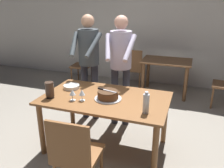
# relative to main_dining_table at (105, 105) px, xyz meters

# --- Properties ---
(ground_plane) EXTENTS (14.00, 14.00, 0.00)m
(ground_plane) POSITION_rel_main_dining_table_xyz_m (0.00, 0.00, -0.65)
(ground_plane) COLOR gray
(back_wall) EXTENTS (10.00, 0.12, 2.70)m
(back_wall) POSITION_rel_main_dining_table_xyz_m (0.00, 2.95, 0.70)
(back_wall) COLOR silver
(back_wall) RESTS_ON ground_plane
(main_dining_table) EXTENTS (1.61, 0.95, 0.75)m
(main_dining_table) POSITION_rel_main_dining_table_xyz_m (0.00, 0.00, 0.00)
(main_dining_table) COLOR brown
(main_dining_table) RESTS_ON ground_plane
(cake_on_platter) EXTENTS (0.34, 0.34, 0.11)m
(cake_on_platter) POSITION_rel_main_dining_table_xyz_m (0.05, -0.04, 0.15)
(cake_on_platter) COLOR silver
(cake_on_platter) RESTS_ON main_dining_table
(cake_knife) EXTENTS (0.27, 0.09, 0.02)m
(cake_knife) POSITION_rel_main_dining_table_xyz_m (-0.02, -0.03, 0.22)
(cake_knife) COLOR silver
(cake_knife) RESTS_ON cake_on_platter
(plate_stack) EXTENTS (0.22, 0.22, 0.05)m
(plate_stack) POSITION_rel_main_dining_table_xyz_m (-0.56, 0.13, 0.13)
(plate_stack) COLOR white
(plate_stack) RESTS_ON main_dining_table
(wine_glass_near) EXTENTS (0.08, 0.08, 0.14)m
(wine_glass_near) POSITION_rel_main_dining_table_xyz_m (-0.23, -0.19, 0.21)
(wine_glass_near) COLOR silver
(wine_glass_near) RESTS_ON main_dining_table
(wine_glass_far) EXTENTS (0.08, 0.08, 0.14)m
(wine_glass_far) POSITION_rel_main_dining_table_xyz_m (-0.34, -0.22, 0.21)
(wine_glass_far) COLOR silver
(wine_glass_far) RESTS_ON main_dining_table
(water_bottle) EXTENTS (0.07, 0.07, 0.25)m
(water_bottle) POSITION_rel_main_dining_table_xyz_m (0.58, -0.25, 0.22)
(water_bottle) COLOR silver
(water_bottle) RESTS_ON main_dining_table
(hurricane_lamp) EXTENTS (0.11, 0.11, 0.21)m
(hurricane_lamp) POSITION_rel_main_dining_table_xyz_m (-0.65, -0.25, 0.21)
(hurricane_lamp) COLOR black
(hurricane_lamp) RESTS_ON main_dining_table
(person_cutting_cake) EXTENTS (0.46, 0.57, 1.72)m
(person_cutting_cake) POSITION_rel_main_dining_table_xyz_m (-0.02, 0.69, 0.43)
(person_cutting_cake) COLOR #2D2D38
(person_cutting_cake) RESTS_ON ground_plane
(person_standing_beside) EXTENTS (0.47, 0.56, 1.72)m
(person_standing_beside) POSITION_rel_main_dining_table_xyz_m (-0.55, 0.72, 0.43)
(person_standing_beside) COLOR #2D2D38
(person_standing_beside) RESTS_ON ground_plane
(chair_near_side) EXTENTS (0.46, 0.46, 0.90)m
(chair_near_side) POSITION_rel_main_dining_table_xyz_m (0.01, -0.85, -0.15)
(chair_near_side) COLOR brown
(chair_near_side) RESTS_ON ground_plane
(background_table) EXTENTS (1.00, 0.70, 0.74)m
(background_table) POSITION_rel_main_dining_table_xyz_m (0.50, 2.25, -0.07)
(background_table) COLOR brown
(background_table) RESTS_ON ground_plane
(background_chair_0) EXTENTS (0.46, 0.46, 0.90)m
(background_chair_0) POSITION_rel_main_dining_table_xyz_m (-1.41, 2.27, -0.15)
(background_chair_0) COLOR brown
(background_chair_0) RESTS_ON ground_plane
(background_chair_3) EXTENTS (0.45, 0.45, 0.90)m
(background_chair_3) POSITION_rel_main_dining_table_xyz_m (-0.25, 2.37, -0.15)
(background_chair_3) COLOR brown
(background_chair_3) RESTS_ON ground_plane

